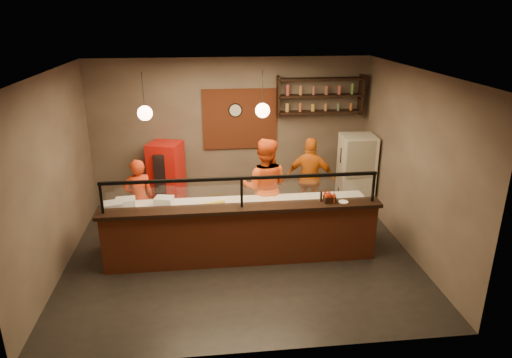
{
  "coord_description": "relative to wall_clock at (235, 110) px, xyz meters",
  "views": [
    {
      "loc": [
        -0.54,
        -7.16,
        4.09
      ],
      "look_at": [
        0.3,
        0.3,
        1.31
      ],
      "focal_mm": 32.0,
      "sensor_mm": 36.0,
      "label": 1
    }
  ],
  "objects": [
    {
      "name": "rolling_pin",
      "position": [
        -0.55,
        -2.28,
        -1.17
      ],
      "size": [
        0.39,
        0.19,
        0.07
      ],
      "primitive_type": "cylinder",
      "rotation": [
        0.0,
        1.57,
        0.33
      ],
      "color": "gold",
      "rests_on": "worktop"
    },
    {
      "name": "wall_right",
      "position": [
        2.9,
        -2.46,
        -0.5
      ],
      "size": [
        0.0,
        5.0,
        5.0
      ],
      "primitive_type": "plane",
      "rotation": [
        1.57,
        0.0,
        -1.57
      ],
      "color": "#776657",
      "rests_on": "floor"
    },
    {
      "name": "floor",
      "position": [
        -0.1,
        -2.46,
        -2.1
      ],
      "size": [
        6.0,
        6.0,
        0.0
      ],
      "primitive_type": "plane",
      "color": "black",
      "rests_on": "ground"
    },
    {
      "name": "fridge",
      "position": [
        2.5,
        -0.78,
        -1.26
      ],
      "size": [
        0.73,
        0.68,
        1.67
      ],
      "primitive_type": "cube",
      "rotation": [
        0.0,
        0.0,
        -0.05
      ],
      "color": "beige",
      "rests_on": "floor"
    },
    {
      "name": "pendant_right",
      "position": [
        0.3,
        -2.26,
        0.45
      ],
      "size": [
        0.24,
        0.24,
        0.77
      ],
      "color": "black",
      "rests_on": "ceiling"
    },
    {
      "name": "cook_right",
      "position": [
        1.47,
        -0.99,
        -1.25
      ],
      "size": [
        1.08,
        0.74,
        1.71
      ],
      "primitive_type": "imported",
      "rotation": [
        0.0,
        0.0,
        2.79
      ],
      "color": "orange",
      "rests_on": "floor"
    },
    {
      "name": "counter_ledge",
      "position": [
        -0.1,
        -2.76,
        -1.07
      ],
      "size": [
        4.7,
        0.37,
        0.06
      ],
      "primitive_type": "cube",
      "color": "black",
      "rests_on": "service_counter"
    },
    {
      "name": "service_counter",
      "position": [
        -0.1,
        -2.76,
        -1.6
      ],
      "size": [
        4.6,
        0.25,
        1.0
      ],
      "primitive_type": "cube",
      "color": "brown",
      "rests_on": "floor"
    },
    {
      "name": "worktop_cabinet",
      "position": [
        -0.1,
        -2.26,
        -1.68
      ],
      "size": [
        4.6,
        0.75,
        0.85
      ],
      "primitive_type": "cube",
      "color": "gray",
      "rests_on": "floor"
    },
    {
      "name": "wall_shelving",
      "position": [
        1.8,
        -0.14,
        0.3
      ],
      "size": [
        1.84,
        0.28,
        0.85
      ],
      "color": "black",
      "rests_on": "wall_back"
    },
    {
      "name": "small_plate",
      "position": [
        1.62,
        -2.76,
        -1.03
      ],
      "size": [
        0.2,
        0.2,
        0.01
      ],
      "primitive_type": "cylinder",
      "rotation": [
        0.0,
        0.0,
        -0.25
      ],
      "color": "white",
      "rests_on": "counter_ledge"
    },
    {
      "name": "red_cooler",
      "position": [
        -1.51,
        -0.31,
        -1.34
      ],
      "size": [
        0.8,
        0.76,
        1.51
      ],
      "primitive_type": "cube",
      "rotation": [
        0.0,
        0.0,
        -0.31
      ],
      "color": "red",
      "rests_on": "floor"
    },
    {
      "name": "pepper_mill",
      "position": [
        1.25,
        -2.68,
        -0.95
      ],
      "size": [
        0.05,
        0.05,
        0.18
      ],
      "primitive_type": "cylinder",
      "rotation": [
        0.0,
        0.0,
        -0.29
      ],
      "color": "black",
      "rests_on": "counter_ledge"
    },
    {
      "name": "condiment_caddy",
      "position": [
        1.38,
        -2.73,
        -0.99
      ],
      "size": [
        0.2,
        0.16,
        0.11
      ],
      "primitive_type": "cube",
      "rotation": [
        0.0,
        0.0,
        0.06
      ],
      "color": "black",
      "rests_on": "counter_ledge"
    },
    {
      "name": "prep_tub_a",
      "position": [
        -2.06,
        -2.21,
        -1.12
      ],
      "size": [
        0.36,
        0.3,
        0.16
      ],
      "primitive_type": "cube",
      "rotation": [
        0.0,
        0.0,
        0.13
      ],
      "color": "white",
      "rests_on": "worktop"
    },
    {
      "name": "wall_front",
      "position": [
        -0.1,
        -4.96,
        -0.5
      ],
      "size": [
        6.0,
        0.0,
        6.0
      ],
      "primitive_type": "plane",
      "rotation": [
        -1.57,
        0.0,
        0.0
      ],
      "color": "#776657",
      "rests_on": "floor"
    },
    {
      "name": "cook_left",
      "position": [
        -1.95,
        -1.48,
        -1.33
      ],
      "size": [
        0.65,
        0.52,
        1.54
      ],
      "primitive_type": "imported",
      "rotation": [
        0.0,
        0.0,
        3.46
      ],
      "color": "red",
      "rests_on": "floor"
    },
    {
      "name": "prep_tub_c",
      "position": [
        -2.25,
        -2.35,
        -1.12
      ],
      "size": [
        0.39,
        0.34,
        0.17
      ],
      "primitive_type": "cube",
      "rotation": [
        0.0,
        0.0,
        0.26
      ],
      "color": "silver",
      "rests_on": "worktop"
    },
    {
      "name": "sneeze_guard",
      "position": [
        -0.1,
        -2.76,
        -0.73
      ],
      "size": [
        4.5,
        0.05,
        0.52
      ],
      "color": "white",
      "rests_on": "counter_ledge"
    },
    {
      "name": "pizza_dough",
      "position": [
        -0.15,
        -2.19,
        -1.19
      ],
      "size": [
        0.53,
        0.53,
        0.01
      ],
      "primitive_type": "cylinder",
      "rotation": [
        0.0,
        0.0,
        0.08
      ],
      "color": "beige",
      "rests_on": "worktop"
    },
    {
      "name": "wall_clock",
      "position": [
        0.0,
        0.0,
        0.0
      ],
      "size": [
        0.3,
        0.04,
        0.3
      ],
      "primitive_type": "cylinder",
      "rotation": [
        1.57,
        0.0,
        0.0
      ],
      "color": "black",
      "rests_on": "wall_back"
    },
    {
      "name": "wall_back",
      "position": [
        -0.1,
        0.04,
        -0.5
      ],
      "size": [
        6.0,
        0.0,
        6.0
      ],
      "primitive_type": "plane",
      "rotation": [
        1.57,
        0.0,
        0.0
      ],
      "color": "#776657",
      "rests_on": "floor"
    },
    {
      "name": "ceiling",
      "position": [
        -0.1,
        -2.46,
        1.1
      ],
      "size": [
        6.0,
        6.0,
        0.0
      ],
      "primitive_type": "plane",
      "rotation": [
        3.14,
        0.0,
        0.0
      ],
      "color": "#362F29",
      "rests_on": "wall_back"
    },
    {
      "name": "worktop",
      "position": [
        -0.1,
        -2.26,
        -1.23
      ],
      "size": [
        4.6,
        0.75,
        0.05
      ],
      "primitive_type": "cube",
      "color": "white",
      "rests_on": "worktop_cabinet"
    },
    {
      "name": "wall_left",
      "position": [
        -3.1,
        -2.46,
        -0.5
      ],
      "size": [
        0.0,
        5.0,
        5.0
      ],
      "primitive_type": "plane",
      "rotation": [
        1.57,
        0.0,
        1.57
      ],
      "color": "#776657",
      "rests_on": "floor"
    },
    {
      "name": "pendant_left",
      "position": [
        -1.6,
        -2.26,
        0.45
      ],
      "size": [
        0.24,
        0.24,
        0.77
      ],
      "color": "black",
      "rests_on": "ceiling"
    },
    {
      "name": "cook_mid",
      "position": [
        0.42,
        -1.66,
        -1.15
      ],
      "size": [
        1.06,
        0.91,
        1.91
      ],
      "primitive_type": "imported",
      "rotation": [
        0.0,
        0.0,
        2.92
      ],
      "color": "#E95115",
      "rests_on": "floor"
    },
    {
      "name": "brick_patch",
      "position": [
        0.1,
        0.01,
        -0.2
      ],
      "size": [
        1.6,
        0.04,
        1.3
      ],
      "primitive_type": "cube",
      "color": "brown",
      "rests_on": "wall_back"
    },
    {
      "name": "prep_tub_b",
      "position": [
        -1.41,
        -2.19,
        -1.12
      ],
      "size": [
        0.35,
        0.3,
        0.15
      ],
      "primitive_type": "cube",
      "rotation": [
        0.0,
        0.0,
        -0.21
      ],
      "color": "silver",
      "rests_on": "worktop"
    }
  ]
}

